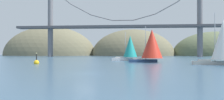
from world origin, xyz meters
name	(u,v)px	position (x,y,z in m)	size (l,w,h in m)	color
ground_plane	(85,74)	(0.00, 0.00, 0.00)	(360.00, 360.00, 0.00)	#385670
headland_center	(133,56)	(5.00, 135.00, 0.00)	(57.56, 44.00, 36.53)	#6B664C
headland_left	(50,55)	(-55.00, 135.00, 0.00)	(67.07, 44.00, 41.75)	#6B664C
headland_right	(214,56)	(60.00, 135.00, 0.00)	(56.08, 44.00, 32.54)	#5B6647
suspension_bridge	(123,24)	(0.00, 95.00, 17.26)	(115.05, 6.00, 37.83)	slate
sailboat_white_mainsail	(223,41)	(23.14, 20.21, 4.73)	(8.38, 5.01, 10.29)	#B7B2A8
sailboat_scarlet_sail	(151,45)	(10.05, 30.12, 4.33)	(8.24, 5.18, 8.91)	navy
sailboat_teal_sail	(130,47)	(4.52, 41.44, 3.88)	(7.39, 4.05, 8.55)	white
channel_buoy	(36,62)	(-14.63, 19.94, 0.37)	(1.10, 1.10, 2.64)	gold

